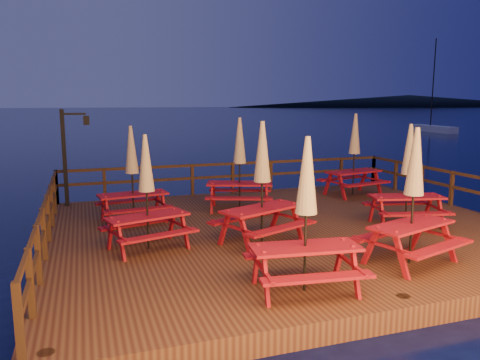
{
  "coord_description": "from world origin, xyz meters",
  "views": [
    {
      "loc": [
        -4.99,
        -10.77,
        3.65
      ],
      "look_at": [
        -1.16,
        0.6,
        1.61
      ],
      "focal_mm": 35.0,
      "sensor_mm": 36.0,
      "label": 1
    }
  ],
  "objects_px": {
    "picnic_table_1": "(240,163)",
    "sailboat": "(433,129)",
    "lamp_post": "(69,148)",
    "picnic_table_0": "(408,174)",
    "picnic_table_2": "(306,212)"
  },
  "relations": [
    {
      "from": "lamp_post",
      "to": "picnic_table_0",
      "type": "distance_m",
      "value": 9.94
    },
    {
      "from": "picnic_table_1",
      "to": "sailboat",
      "type": "bearing_deg",
      "value": 62.93
    },
    {
      "from": "lamp_post",
      "to": "sailboat",
      "type": "height_order",
      "value": "sailboat"
    },
    {
      "from": "picnic_table_0",
      "to": "picnic_table_2",
      "type": "bearing_deg",
      "value": -132.39
    },
    {
      "from": "picnic_table_0",
      "to": "picnic_table_1",
      "type": "distance_m",
      "value": 4.73
    },
    {
      "from": "lamp_post",
      "to": "picnic_table_2",
      "type": "distance_m",
      "value": 9.27
    },
    {
      "from": "lamp_post",
      "to": "picnic_table_0",
      "type": "bearing_deg",
      "value": -32.85
    },
    {
      "from": "picnic_table_1",
      "to": "picnic_table_2",
      "type": "bearing_deg",
      "value": -77.83
    },
    {
      "from": "sailboat",
      "to": "picnic_table_1",
      "type": "xyz_separation_m",
      "value": [
        -34.99,
        -32.19,
        1.47
      ]
    },
    {
      "from": "sailboat",
      "to": "picnic_table_2",
      "type": "height_order",
      "value": "sailboat"
    },
    {
      "from": "picnic_table_0",
      "to": "sailboat",
      "type": "bearing_deg",
      "value": 61.77
    },
    {
      "from": "sailboat",
      "to": "picnic_table_0",
      "type": "bearing_deg",
      "value": -125.64
    },
    {
      "from": "sailboat",
      "to": "picnic_table_2",
      "type": "distance_m",
      "value": 52.5
    },
    {
      "from": "picnic_table_2",
      "to": "picnic_table_1",
      "type": "bearing_deg",
      "value": 89.01
    },
    {
      "from": "picnic_table_0",
      "to": "picnic_table_1",
      "type": "bearing_deg",
      "value": 152.24
    }
  ]
}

